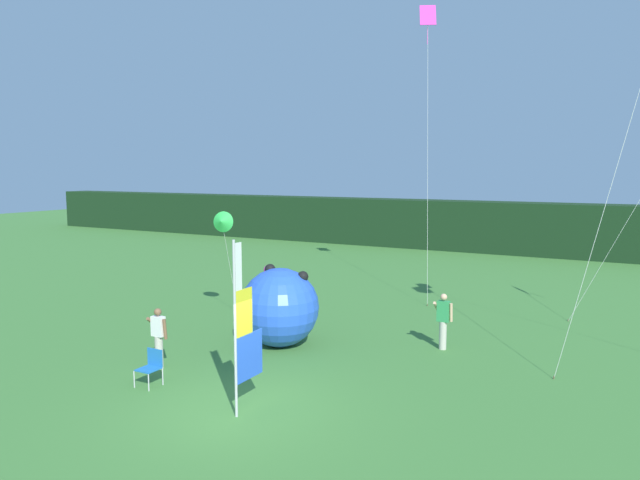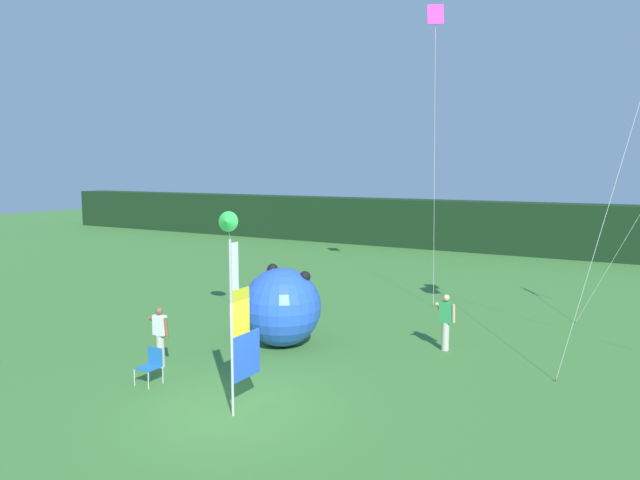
# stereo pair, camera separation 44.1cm
# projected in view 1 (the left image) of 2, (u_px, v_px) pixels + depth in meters

# --- Properties ---
(ground_plane) EXTENTS (120.00, 120.00, 0.00)m
(ground_plane) POSITION_uv_depth(u_px,v_px,m) (236.00, 410.00, 13.19)
(ground_plane) COLOR #3D7533
(distant_treeline) EXTENTS (80.00, 2.40, 3.26)m
(distant_treeline) POSITION_uv_depth(u_px,v_px,m) (503.00, 227.00, 37.83)
(distant_treeline) COLOR black
(distant_treeline) RESTS_ON ground
(banner_flag) EXTENTS (0.06, 1.03, 3.88)m
(banner_flag) POSITION_uv_depth(u_px,v_px,m) (243.00, 330.00, 12.86)
(banner_flag) COLOR #B7B7BC
(banner_flag) RESTS_ON ground
(person_near_banner) EXTENTS (0.55, 0.48, 1.65)m
(person_near_banner) POSITION_uv_depth(u_px,v_px,m) (159.00, 336.00, 15.85)
(person_near_banner) COLOR #B7B2A3
(person_near_banner) RESTS_ON ground
(person_mid_field) EXTENTS (0.55, 0.48, 1.69)m
(person_mid_field) POSITION_uv_depth(u_px,v_px,m) (443.00, 320.00, 17.54)
(person_mid_field) COLOR #B7B2A3
(person_mid_field) RESTS_ON ground
(inflatable_balloon) EXTENTS (2.39, 2.39, 2.47)m
(inflatable_balloon) POSITION_uv_depth(u_px,v_px,m) (280.00, 307.00, 17.84)
(inflatable_balloon) COLOR blue
(inflatable_balloon) RESTS_ON ground
(folding_chair) EXTENTS (0.51, 0.51, 0.89)m
(folding_chair) POSITION_uv_depth(u_px,v_px,m) (151.00, 365.00, 14.66)
(folding_chair) COLOR #BCBCC1
(folding_chair) RESTS_ON ground
(kite_magenta_diamond_1) EXTENTS (1.43, 2.72, 12.12)m
(kite_magenta_diamond_1) POSITION_uv_depth(u_px,v_px,m) (428.00, 33.00, 24.33)
(kite_magenta_diamond_1) COLOR brown
(kite_magenta_diamond_1) RESTS_ON ground
(kite_green_delta_2) EXTENTS (0.81, 1.45, 3.90)m
(kite_green_delta_2) POSITION_uv_depth(u_px,v_px,m) (222.00, 222.00, 20.74)
(kite_green_delta_2) COLOR brown
(kite_green_delta_2) RESTS_ON ground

